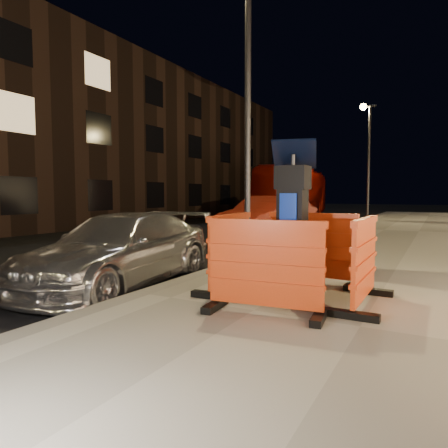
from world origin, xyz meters
The scene contains 13 objects.
ground_plane centered at (0.00, 0.00, 0.00)m, with size 120.00×120.00×0.00m, color black.
sidewalk centered at (3.00, 0.00, 0.07)m, with size 6.00×60.00×0.15m, color gray.
kerb centered at (0.00, 0.00, 0.07)m, with size 0.30×60.00×0.15m, color slate.
parking_kiosk centered at (1.94, 0.86, 1.15)m, with size 0.63×0.63×2.00m, color black.
barrier_front centered at (1.94, -0.09, 0.71)m, with size 1.43×0.59×1.11m, color #E04417.
barrier_back centered at (1.94, 1.81, 0.71)m, with size 1.43×0.59×1.11m, color #E04417.
barrier_kerbside centered at (0.99, 0.86, 0.71)m, with size 1.43×0.59×1.11m, color #E04417.
barrier_bldgside centered at (2.89, 0.86, 0.71)m, with size 1.43×0.59×1.11m, color #E04417.
car_silver centered at (-1.09, 0.75, 0.00)m, with size 1.71×4.21×1.22m, color silver.
car_red centered at (-1.45, 8.28, 0.00)m, with size 1.58×4.53×1.49m, color maroon.
bus_doubledecker centered at (-4.68, 20.64, 0.00)m, with size 2.74×11.72×3.26m, color #961004.
street_lamp_mid centered at (0.25, 3.00, 3.15)m, with size 0.12×0.12×6.00m, color #3F3F44.
street_lamp_far centered at (0.25, 18.00, 3.15)m, with size 0.12×0.12×6.00m, color #3F3F44.
Camera 1 is at (3.71, -4.34, 1.56)m, focal length 32.00 mm.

